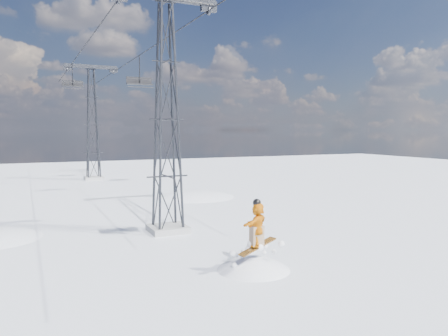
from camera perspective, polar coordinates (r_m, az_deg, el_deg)
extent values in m
plane|color=white|center=(14.39, -0.63, -15.32)|extent=(120.00, 120.00, 0.00)
sphere|color=white|center=(35.53, -3.75, -19.11)|extent=(20.00, 20.00, 20.00)
cube|color=#999999|center=(21.83, -7.33, -7.88)|extent=(1.80, 1.80, 0.30)
cube|color=#292A2F|center=(22.85, -2.03, 20.34)|extent=(0.80, 0.25, 0.50)
cube|color=#999999|center=(46.02, -16.64, -1.28)|extent=(1.80, 1.80, 0.30)
cube|color=#292A2F|center=(46.19, -16.99, 12.54)|extent=(5.00, 0.35, 0.35)
cube|color=#292A2F|center=(45.92, -19.76, 12.26)|extent=(0.80, 0.25, 0.50)
cube|color=#292A2F|center=(46.52, -14.23, 12.30)|extent=(0.80, 0.25, 0.50)
cylinder|color=black|center=(32.63, -17.65, 15.09)|extent=(0.06, 51.00, 0.06)
cylinder|color=black|center=(33.46, -9.89, 14.98)|extent=(0.06, 51.00, 0.06)
sphere|color=white|center=(16.71, 3.81, -18.83)|extent=(4.40, 4.40, 4.40)
cube|color=#995B14|center=(15.57, 4.40, -10.18)|extent=(1.59, 0.69, 0.42)
imported|color=orange|center=(15.38, 4.42, -7.33)|extent=(1.43, 1.20, 1.55)
cube|color=#907459|center=(15.48, 4.41, -8.84)|extent=(0.54, 0.52, 0.71)
sphere|color=black|center=(15.24, 4.44, -4.57)|extent=(0.29, 0.29, 0.29)
cylinder|color=black|center=(12.88, -5.51, 20.89)|extent=(1.90, 0.06, 0.06)
cylinder|color=black|center=(35.85, -10.97, 12.48)|extent=(0.08, 0.08, 2.24)
cube|color=black|center=(35.72, -10.94, 10.70)|extent=(2.03, 0.46, 0.08)
cube|color=black|center=(35.97, -11.04, 11.15)|extent=(2.03, 0.06, 0.56)
cylinder|color=black|center=(35.45, -10.84, 10.33)|extent=(2.03, 0.06, 0.06)
cylinder|color=black|center=(35.46, -10.83, 11.32)|extent=(2.03, 0.05, 0.05)
cylinder|color=black|center=(41.50, -19.19, 11.43)|extent=(0.07, 0.07, 1.99)
cube|color=black|center=(41.39, -19.15, 10.06)|extent=(1.81, 0.41, 0.07)
cube|color=black|center=(41.61, -19.19, 10.40)|extent=(1.81, 0.05, 0.50)
cylinder|color=black|center=(41.15, -19.11, 9.77)|extent=(1.81, 0.05, 0.05)
cylinder|color=black|center=(41.15, -19.13, 10.53)|extent=(1.81, 0.05, 0.05)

